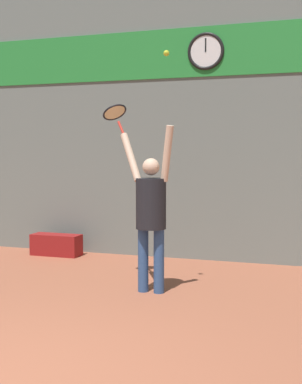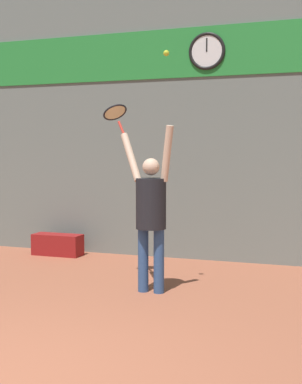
{
  "view_description": "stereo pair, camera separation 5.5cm",
  "coord_description": "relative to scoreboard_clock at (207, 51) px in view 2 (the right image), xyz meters",
  "views": [
    {
      "loc": [
        2.43,
        -3.04,
        1.73
      ],
      "look_at": [
        0.34,
        3.11,
        1.24
      ],
      "focal_mm": 50.0,
      "sensor_mm": 36.0,
      "label": 1
    },
    {
      "loc": [
        2.48,
        -3.02,
        1.73
      ],
      "look_at": [
        0.34,
        3.11,
        1.24
      ],
      "focal_mm": 50.0,
      "sensor_mm": 36.0,
      "label": 2
    }
  ],
  "objects": [
    {
      "name": "tennis_player",
      "position": [
        -0.19,
        -2.11,
        -2.25
      ],
      "size": [
        0.83,
        0.47,
        2.05
      ],
      "color": "#2D4C7F",
      "rests_on": "ground_plane"
    },
    {
      "name": "tennis_racket",
      "position": [
        -0.79,
        -1.78,
        -1.06
      ],
      "size": [
        0.41,
        0.42,
        0.41
      ],
      "color": "red"
    },
    {
      "name": "scoreboard_clock",
      "position": [
        0.0,
        0.0,
        0.0
      ],
      "size": [
        0.58,
        0.05,
        0.58
      ],
      "color": "white"
    },
    {
      "name": "back_wall",
      "position": [
        -0.52,
        0.08,
        -0.79
      ],
      "size": [
        18.0,
        0.1,
        5.0
      ],
      "color": "slate",
      "rests_on": "ground_plane"
    },
    {
      "name": "equipment_bag",
      "position": [
        -2.44,
        -0.39,
        -3.11
      ],
      "size": [
        0.84,
        0.32,
        0.35
      ],
      "color": "maroon",
      "rests_on": "ground_plane"
    },
    {
      "name": "tennis_ball",
      "position": [
        0.03,
        -2.17,
        -0.4
      ],
      "size": [
        0.07,
        0.07,
        0.07
      ],
      "color": "#CCDB2D"
    },
    {
      "name": "sponsor_banner",
      "position": [
        -0.52,
        0.02,
        -0.0
      ],
      "size": [
        7.34,
        0.02,
        0.77
      ],
      "color": "#288C38"
    }
  ]
}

